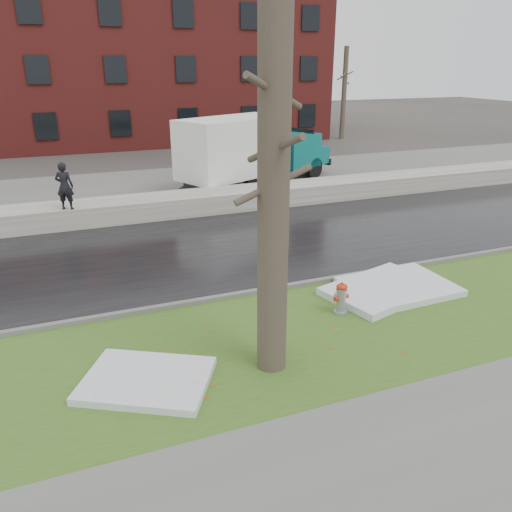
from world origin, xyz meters
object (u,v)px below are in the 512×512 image
object	(u,v)px
tree	(273,189)
worker	(65,186)
fire_hydrant	(341,297)
box_truck	(250,150)

from	to	relation	value
tree	worker	distance (m)	10.81
tree	worker	bearing A→B (deg)	107.60
fire_hydrant	worker	size ratio (longest dim) A/B	0.48
fire_hydrant	tree	size ratio (longest dim) A/B	0.11
fire_hydrant	tree	bearing A→B (deg)	-157.39
tree	worker	xyz separation A→B (m)	(-3.22, 10.14, -1.90)
tree	worker	size ratio (longest dim) A/B	4.24
tree	worker	world-z (taller)	tree
worker	fire_hydrant	bearing A→B (deg)	142.83
box_truck	fire_hydrant	bearing A→B (deg)	-126.16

